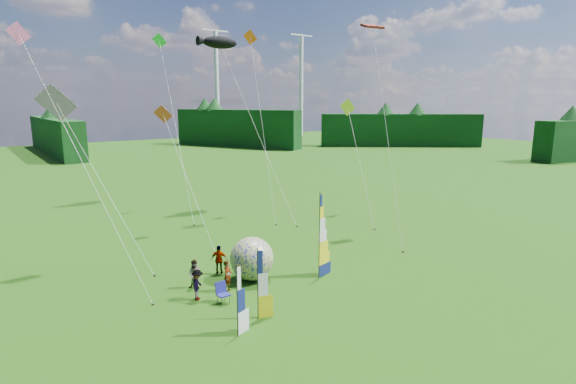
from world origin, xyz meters
TOP-DOWN VIEW (x-y plane):
  - ground at (0.00, 0.00)m, footprint 220.00×220.00m
  - treeline_ring at (0.00, 0.00)m, footprint 210.00×210.00m
  - turbine_left at (70.00, 95.00)m, footprint 8.00×1.20m
  - turbine_right at (45.00, 102.00)m, footprint 8.00×1.20m
  - feather_banner_main at (0.92, 3.44)m, footprint 1.38×0.42m
  - side_banner_left at (-4.91, 1.14)m, footprint 0.97×0.41m
  - side_banner_far at (-6.56, 0.26)m, footprint 0.96×0.41m
  - bol_inflatable at (-2.50, 5.63)m, footprint 3.01×3.01m
  - spectator_a at (-4.51, 4.99)m, footprint 0.79×0.74m
  - spectator_b at (-5.85, 6.40)m, footprint 0.90×0.85m
  - spectator_c at (-6.38, 4.94)m, footprint 1.01×1.12m
  - spectator_d at (-3.67, 7.62)m, footprint 1.11×1.01m
  - camp_chair at (-5.48, 3.71)m, footprint 0.67×0.67m
  - kite_whale at (6.39, 19.31)m, footprint 7.87×16.11m
  - kite_rainbow_delta at (-8.95, 12.43)m, footprint 9.69×11.20m
  - kite_parafoil at (10.33, 6.85)m, footprint 9.89×12.06m
  - small_kite_red at (-2.27, 15.27)m, footprint 6.56×10.68m
  - small_kite_orange at (6.61, 18.47)m, footprint 5.75×10.15m
  - small_kite_yellow at (12.94, 12.15)m, footprint 7.51×10.52m
  - small_kite_pink at (-10.74, 8.31)m, footprint 7.77×8.48m
  - small_kite_green at (0.51, 23.95)m, footprint 5.72×13.11m

SIDE VIEW (x-z plane):
  - ground at x=0.00m, z-range 0.00..0.00m
  - camp_chair at x=-5.48m, z-range 0.00..1.15m
  - spectator_c at x=-6.38m, z-range 0.00..1.71m
  - spectator_b at x=-5.85m, z-range 0.00..1.71m
  - spectator_a at x=-4.51m, z-range 0.00..1.81m
  - spectator_d at x=-3.67m, z-range 0.00..1.83m
  - bol_inflatable at x=-2.50m, z-range 0.00..2.64m
  - side_banner_far at x=-6.56m, z-range 0.00..3.32m
  - side_banner_left at x=-4.91m, z-range 0.00..3.54m
  - feather_banner_main at x=0.92m, z-range 0.00..5.19m
  - treeline_ring at x=0.00m, z-range 0.00..8.00m
  - small_kite_red at x=-2.27m, z-range 0.00..10.82m
  - small_kite_yellow at x=12.94m, z-range 0.00..11.44m
  - kite_rainbow_delta at x=-8.95m, z-range 0.00..12.50m
  - small_kite_pink at x=-10.74m, z-range 0.00..14.94m
  - small_kite_green at x=0.51m, z-range 0.00..17.76m
  - small_kite_orange at x=6.61m, z-range 0.00..17.81m
  - kite_whale at x=6.39m, z-range 0.00..18.16m
  - kite_parafoil at x=10.33m, z-range 0.00..18.33m
  - turbine_left at x=70.00m, z-range 0.00..30.00m
  - turbine_right at x=45.00m, z-range 0.00..30.00m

